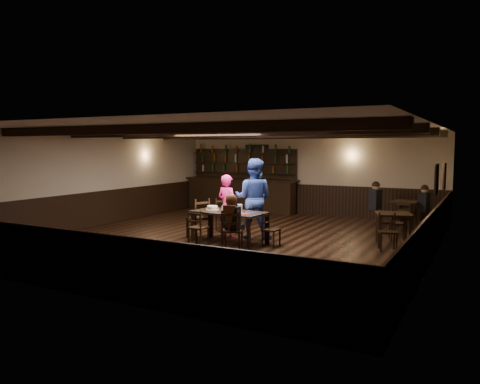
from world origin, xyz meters
The scene contains 25 objects.
ground centered at (0.00, 0.00, 0.00)m, with size 10.00×10.00×0.00m, color black.
room_shell centered at (0.01, 0.04, 1.75)m, with size 9.02×10.02×2.71m.
dining_table centered at (0.05, -0.49, 0.68)m, with size 1.83×1.05×0.75m.
chair_near_left centered at (-0.43, -1.15, 0.49)m, with size 0.40×0.38×0.83m.
chair_near_right centered at (0.60, -1.36, 0.54)m, with size 0.54×0.53×0.93m.
chair_end_left centered at (-0.84, -0.39, 0.59)m, with size 0.60×0.61×1.00m.
chair_end_right centered at (1.01, -0.35, 0.45)m, with size 0.36×0.38×0.77m.
chair_far_pushed centered at (-0.88, 0.84, 0.52)m, with size 0.57×0.57×0.89m.
woman_pink centered at (-0.35, 0.12, 0.79)m, with size 0.58×0.38×1.58m, color #F7146F.
man_blue centered at (0.30, 0.29, 0.99)m, with size 0.97×0.75×1.99m, color navy.
seated_person centered at (0.57, -1.30, 0.84)m, with size 0.34×0.51×0.83m.
cake centered at (-0.46, -0.42, 0.80)m, with size 0.32×0.32×0.10m.
plate_stack_a centered at (-0.01, -0.58, 0.82)m, with size 0.15×0.15×0.14m, color white.
plate_stack_b centered at (0.30, -0.46, 0.84)m, with size 0.15×0.15×0.18m, color white.
tea_light centered at (0.10, -0.41, 0.78)m, with size 0.05×0.05×0.06m.
salt_shaker centered at (0.36, -0.65, 0.79)m, with size 0.03×0.03×0.08m, color silver.
pepper_shaker centered at (0.51, -0.57, 0.79)m, with size 0.03×0.03×0.08m, color #A5A8AD.
drink_glass centered at (0.30, -0.37, 0.81)m, with size 0.07×0.07×0.11m, color silver.
menu_red centered at (0.54, -0.64, 0.75)m, with size 0.31×0.22×0.00m, color maroon.
menu_blue centered at (0.55, -0.43, 0.75)m, with size 0.33×0.23×0.00m, color #0E1E49.
bar_counter centered at (-2.38, 4.72, 0.73)m, with size 4.25×0.70×2.20m.
back_table_a centered at (3.52, 1.08, 0.65)m, with size 0.98×0.98×0.75m.
back_table_b centered at (3.38, 3.76, 0.64)m, with size 0.83×0.83×0.75m.
bg_patron_left centered at (2.55, 3.72, 0.87)m, with size 0.33×0.44×0.81m.
bg_patron_right centered at (3.86, 3.88, 0.84)m, with size 0.29×0.40×0.75m.
Camera 1 is at (5.43, -10.01, 2.27)m, focal length 35.00 mm.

